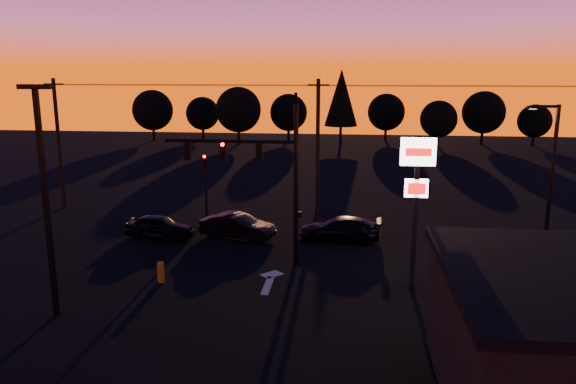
{
  "coord_description": "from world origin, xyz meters",
  "views": [
    {
      "loc": [
        4.0,
        -22.8,
        9.79
      ],
      "look_at": [
        1.0,
        5.0,
        3.5
      ],
      "focal_mm": 35.0,
      "sensor_mm": 36.0,
      "label": 1
    }
  ],
  "objects_px": {
    "bollard": "(161,272)",
    "car_right": "(340,229)",
    "streetlight": "(550,178)",
    "suv_parked": "(538,310)",
    "secondary_signal": "(205,177)",
    "traffic_signal_mast": "(264,167)",
    "pylon_sign": "(417,181)",
    "car_left": "(159,227)",
    "parking_lot_light": "(44,187)",
    "car_mid": "(238,226)"
  },
  "relations": [
    {
      "from": "car_right",
      "to": "pylon_sign",
      "type": "bearing_deg",
      "value": 29.76
    },
    {
      "from": "pylon_sign",
      "to": "car_left",
      "type": "xyz_separation_m",
      "value": [
        -13.84,
        6.04,
        -4.23
      ]
    },
    {
      "from": "car_mid",
      "to": "suv_parked",
      "type": "height_order",
      "value": "car_mid"
    },
    {
      "from": "traffic_signal_mast",
      "to": "suv_parked",
      "type": "height_order",
      "value": "traffic_signal_mast"
    },
    {
      "from": "parking_lot_light",
      "to": "bollard",
      "type": "height_order",
      "value": "parking_lot_light"
    },
    {
      "from": "bollard",
      "to": "car_right",
      "type": "xyz_separation_m",
      "value": [
        8.11,
        7.28,
        0.21
      ]
    },
    {
      "from": "traffic_signal_mast",
      "to": "secondary_signal",
      "type": "height_order",
      "value": "traffic_signal_mast"
    },
    {
      "from": "streetlight",
      "to": "suv_parked",
      "type": "bearing_deg",
      "value": -108.79
    },
    {
      "from": "secondary_signal",
      "to": "bollard",
      "type": "bearing_deg",
      "value": -87.17
    },
    {
      "from": "traffic_signal_mast",
      "to": "pylon_sign",
      "type": "height_order",
      "value": "traffic_signal_mast"
    },
    {
      "from": "parking_lot_light",
      "to": "car_mid",
      "type": "xyz_separation_m",
      "value": [
        5.23,
        11.0,
        -4.55
      ]
    },
    {
      "from": "traffic_signal_mast",
      "to": "pylon_sign",
      "type": "relative_size",
      "value": 1.26
    },
    {
      "from": "streetlight",
      "to": "car_right",
      "type": "bearing_deg",
      "value": 165.41
    },
    {
      "from": "car_left",
      "to": "traffic_signal_mast",
      "type": "bearing_deg",
      "value": -107.9
    },
    {
      "from": "traffic_signal_mast",
      "to": "bollard",
      "type": "bearing_deg",
      "value": -144.75
    },
    {
      "from": "car_mid",
      "to": "pylon_sign",
      "type": "bearing_deg",
      "value": -108.96
    },
    {
      "from": "streetlight",
      "to": "pylon_sign",
      "type": "bearing_deg",
      "value": -149.92
    },
    {
      "from": "traffic_signal_mast",
      "to": "car_mid",
      "type": "height_order",
      "value": "traffic_signal_mast"
    },
    {
      "from": "streetlight",
      "to": "car_left",
      "type": "relative_size",
      "value": 2.0
    },
    {
      "from": "streetlight",
      "to": "parking_lot_light",
      "type": "bearing_deg",
      "value": -158.35
    },
    {
      "from": "traffic_signal_mast",
      "to": "car_mid",
      "type": "distance_m",
      "value": 6.21
    },
    {
      "from": "secondary_signal",
      "to": "parking_lot_light",
      "type": "relative_size",
      "value": 0.48
    },
    {
      "from": "pylon_sign",
      "to": "streetlight",
      "type": "xyz_separation_m",
      "value": [
        6.91,
        4.0,
        -0.49
      ]
    },
    {
      "from": "pylon_sign",
      "to": "car_right",
      "type": "relative_size",
      "value": 1.44
    },
    {
      "from": "traffic_signal_mast",
      "to": "suv_parked",
      "type": "distance_m",
      "value": 13.61
    },
    {
      "from": "pylon_sign",
      "to": "streetlight",
      "type": "height_order",
      "value": "streetlight"
    },
    {
      "from": "streetlight",
      "to": "bollard",
      "type": "xyz_separation_m",
      "value": [
        -18.39,
        -4.6,
        -3.95
      ]
    },
    {
      "from": "parking_lot_light",
      "to": "car_mid",
      "type": "distance_m",
      "value": 13.0
    },
    {
      "from": "car_right",
      "to": "secondary_signal",
      "type": "bearing_deg",
      "value": -107.98
    },
    {
      "from": "streetlight",
      "to": "bollard",
      "type": "height_order",
      "value": "streetlight"
    },
    {
      "from": "streetlight",
      "to": "car_right",
      "type": "relative_size",
      "value": 1.7
    },
    {
      "from": "secondary_signal",
      "to": "traffic_signal_mast",
      "type": "bearing_deg",
      "value": -56.81
    },
    {
      "from": "secondary_signal",
      "to": "car_right",
      "type": "relative_size",
      "value": 0.92
    },
    {
      "from": "car_mid",
      "to": "suv_parked",
      "type": "bearing_deg",
      "value": -110.37
    },
    {
      "from": "car_mid",
      "to": "traffic_signal_mast",
      "type": "bearing_deg",
      "value": -135.46
    },
    {
      "from": "car_left",
      "to": "suv_parked",
      "type": "bearing_deg",
      "value": -107.97
    },
    {
      "from": "streetlight",
      "to": "car_right",
      "type": "height_order",
      "value": "streetlight"
    },
    {
      "from": "parking_lot_light",
      "to": "car_mid",
      "type": "relative_size",
      "value": 2.1
    },
    {
      "from": "streetlight",
      "to": "car_mid",
      "type": "relative_size",
      "value": 1.84
    },
    {
      "from": "secondary_signal",
      "to": "streetlight",
      "type": "relative_size",
      "value": 0.54
    },
    {
      "from": "traffic_signal_mast",
      "to": "car_right",
      "type": "distance_m",
      "value": 7.04
    },
    {
      "from": "pylon_sign",
      "to": "car_right",
      "type": "height_order",
      "value": "pylon_sign"
    },
    {
      "from": "traffic_signal_mast",
      "to": "car_right",
      "type": "relative_size",
      "value": 1.82
    },
    {
      "from": "car_left",
      "to": "car_right",
      "type": "distance_m",
      "value": 10.49
    },
    {
      "from": "bollard",
      "to": "traffic_signal_mast",
      "type": "bearing_deg",
      "value": 35.25
    },
    {
      "from": "streetlight",
      "to": "secondary_signal",
      "type": "bearing_deg",
      "value": 162.44
    },
    {
      "from": "car_left",
      "to": "suv_parked",
      "type": "height_order",
      "value": "suv_parked"
    },
    {
      "from": "secondary_signal",
      "to": "car_mid",
      "type": "bearing_deg",
      "value": -51.96
    },
    {
      "from": "streetlight",
      "to": "bollard",
      "type": "bearing_deg",
      "value": -165.95
    },
    {
      "from": "bollard",
      "to": "car_right",
      "type": "distance_m",
      "value": 10.9
    }
  ]
}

